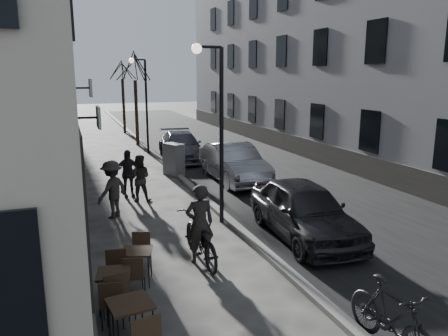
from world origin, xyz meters
TOP-DOWN VIEW (x-y plane):
  - ground at (0.00, 0.00)m, footprint 120.00×120.00m
  - road at (3.85, 16.00)m, footprint 7.30×60.00m
  - kerb at (0.20, 16.00)m, footprint 0.25×60.00m
  - building_right at (9.50, 16.50)m, footprint 4.00×35.00m
  - streetlamp_near at (-0.17, 6.00)m, footprint 0.90×0.28m
  - streetlamp_far at (-0.17, 18.00)m, footprint 0.90×0.28m
  - tree_near at (-0.10, 21.00)m, footprint 2.40×2.40m
  - tree_far at (-0.10, 27.00)m, footprint 2.40×2.40m
  - bistro_set_a at (-3.38, 0.77)m, footprint 0.75×1.65m
  - bistro_set_b at (-3.50, 2.09)m, footprint 0.70×1.53m
  - bistro_set_c at (-2.93, 2.98)m, footprint 0.79×1.51m
  - utility_cabinet at (0.10, 12.40)m, footprint 0.84×1.05m
  - bicycle at (-1.40, 3.56)m, footprint 0.81×2.18m
  - cyclist_rider at (-1.40, 3.56)m, footprint 0.69×0.46m
  - pedestrian_near at (-1.92, 8.97)m, footprint 0.93×0.81m
  - pedestrian_mid at (-2.96, 7.53)m, footprint 1.28×1.26m
  - pedestrian_far at (-2.22, 9.65)m, footprint 1.02×0.48m
  - car_near at (1.66, 4.12)m, footprint 2.08×4.55m
  - car_mid at (2.14, 10.52)m, footprint 1.64×4.63m
  - car_far at (1.26, 15.71)m, footprint 2.40×4.93m
  - moped at (0.44, -0.69)m, footprint 0.63×1.93m

SIDE VIEW (x-z plane):
  - ground at x=0.00m, z-range 0.00..0.00m
  - road at x=3.85m, z-range 0.00..0.00m
  - kerb at x=0.20m, z-range 0.00..0.12m
  - bistro_set_c at x=-2.93m, z-range 0.01..0.87m
  - bistro_set_b at x=-3.50m, z-range 0.01..0.89m
  - bistro_set_a at x=-3.38m, z-range 0.01..0.96m
  - bicycle at x=-1.40m, z-range 0.00..1.14m
  - moped at x=0.44m, z-range 0.00..1.15m
  - utility_cabinet at x=0.10m, z-range 0.00..1.38m
  - car_far at x=1.26m, z-range 0.00..1.38m
  - car_near at x=1.66m, z-range 0.00..1.51m
  - car_mid at x=2.14m, z-range 0.00..1.52m
  - pedestrian_near at x=-1.92m, z-range 0.00..1.62m
  - pedestrian_far at x=-2.22m, z-range 0.00..1.70m
  - pedestrian_mid at x=-2.96m, z-range 0.00..1.77m
  - cyclist_rider at x=-1.40m, z-range 0.00..1.86m
  - streetlamp_near at x=-0.17m, z-range 0.62..5.71m
  - streetlamp_far at x=-0.17m, z-range 0.62..5.71m
  - tree_near at x=-0.10m, z-range 1.81..7.51m
  - tree_far at x=-0.10m, z-range 1.81..7.51m
  - building_right at x=9.50m, z-range 0.00..16.00m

